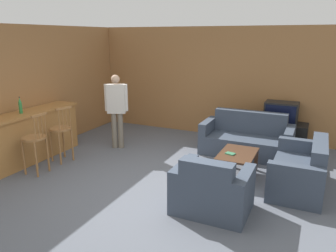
{
  "coord_description": "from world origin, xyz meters",
  "views": [
    {
      "loc": [
        2.19,
        -4.17,
        2.38
      ],
      "look_at": [
        -0.15,
        0.86,
        0.85
      ],
      "focal_mm": 35.0,
      "sensor_mm": 36.0,
      "label": 1
    }
  ],
  "objects": [
    {
      "name": "book_on_table",
      "position": [
        0.93,
        1.06,
        0.43
      ],
      "size": [
        0.18,
        0.15,
        0.02
      ],
      "color": "#33704C",
      "rests_on": "coffee_table"
    },
    {
      "name": "loveseat_right",
      "position": [
        2.07,
        1.11,
        0.3
      ],
      "size": [
        0.78,
        1.47,
        0.82
      ],
      "color": "#384251",
      "rests_on": "ground_plane"
    },
    {
      "name": "tv",
      "position": [
        1.5,
        3.14,
        0.78
      ],
      "size": [
        0.69,
        0.45,
        0.46
      ],
      "color": "black",
      "rests_on": "tv_unit"
    },
    {
      "name": "bottle",
      "position": [
        -2.84,
        0.09,
        1.12
      ],
      "size": [
        0.06,
        0.06,
        0.31
      ],
      "color": "#2D7F3D",
      "rests_on": "bar_counter"
    },
    {
      "name": "armchair_near",
      "position": [
        1.0,
        -0.18,
        0.3
      ],
      "size": [
        1.03,
        0.8,
        0.84
      ],
      "color": "#384251",
      "rests_on": "ground_plane"
    },
    {
      "name": "tv_unit",
      "position": [
        1.5,
        3.14,
        0.27
      ],
      "size": [
        1.15,
        0.54,
        0.55
      ],
      "color": "black",
      "rests_on": "ground_plane"
    },
    {
      "name": "ground_plane",
      "position": [
        0.0,
        0.0,
        0.0
      ],
      "size": [
        24.0,
        24.0,
        0.0
      ],
      "primitive_type": "plane",
      "color": "#565B66"
    },
    {
      "name": "wall_back",
      "position": [
        0.0,
        3.49,
        1.3
      ],
      "size": [
        9.4,
        0.08,
        2.6
      ],
      "color": "#9E6B3D",
      "rests_on": "ground_plane"
    },
    {
      "name": "wall_left",
      "position": [
        -3.17,
        1.24,
        1.3
      ],
      "size": [
        0.08,
        8.49,
        2.6
      ],
      "color": "#9E6B3D",
      "rests_on": "ground_plane"
    },
    {
      "name": "person_by_window",
      "position": [
        -1.69,
        1.56,
        0.91
      ],
      "size": [
        0.46,
        0.29,
        1.6
      ],
      "color": "#756B5B",
      "rests_on": "ground_plane"
    },
    {
      "name": "bar_chair_near",
      "position": [
        -2.23,
        -0.21,
        0.58
      ],
      "size": [
        0.42,
        0.42,
        1.1
      ],
      "color": "#996638",
      "rests_on": "ground_plane"
    },
    {
      "name": "bar_chair_mid",
      "position": [
        -2.23,
        0.44,
        0.58
      ],
      "size": [
        0.48,
        0.48,
        1.1
      ],
      "color": "#996638",
      "rests_on": "ground_plane"
    },
    {
      "name": "bar_counter",
      "position": [
        -2.83,
        0.13,
        0.49
      ],
      "size": [
        0.55,
        2.42,
        0.98
      ],
      "color": "#A87038",
      "rests_on": "ground_plane"
    },
    {
      "name": "coffee_table",
      "position": [
        1.03,
        1.17,
        0.36
      ],
      "size": [
        0.59,
        0.89,
        0.43
      ],
      "color": "#472D1E",
      "rests_on": "ground_plane"
    },
    {
      "name": "couch_far",
      "position": [
        0.95,
        2.36,
        0.3
      ],
      "size": [
        1.81,
        0.84,
        0.86
      ],
      "color": "#384251",
      "rests_on": "ground_plane"
    }
  ]
}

